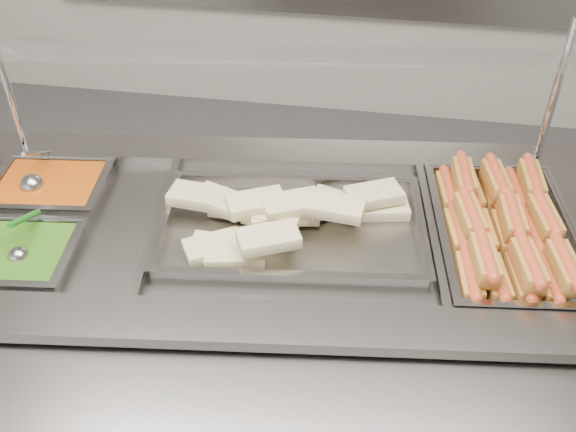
% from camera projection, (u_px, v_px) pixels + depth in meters
% --- Properties ---
extents(steam_counter, '(1.90, 1.01, 0.87)m').
position_uv_depth(steam_counter, '(272.00, 334.00, 1.92)').
color(steam_counter, gray).
rests_on(steam_counter, ground).
extents(tray_rail, '(1.76, 0.55, 0.05)m').
position_uv_depth(tray_rail, '(253.00, 395.00, 1.29)').
color(tray_rail, slate).
rests_on(tray_rail, steam_counter).
extents(sneeze_guard, '(1.62, 0.47, 0.43)m').
position_uv_depth(sneeze_guard, '(273.00, 59.00, 1.59)').
color(sneeze_guard, silver).
rests_on(sneeze_guard, steam_counter).
extents(pan_hotdogs, '(0.39, 0.57, 0.10)m').
position_uv_depth(pan_hotdogs, '(503.00, 241.00, 1.65)').
color(pan_hotdogs, gray).
rests_on(pan_hotdogs, steam_counter).
extents(pan_wraps, '(0.70, 0.46, 0.07)m').
position_uv_depth(pan_wraps, '(292.00, 230.00, 1.66)').
color(pan_wraps, gray).
rests_on(pan_wraps, steam_counter).
extents(pan_beans, '(0.32, 0.26, 0.10)m').
position_uv_depth(pan_beans, '(52.00, 194.00, 1.80)').
color(pan_beans, gray).
rests_on(pan_beans, steam_counter).
extents(pan_peas, '(0.32, 0.26, 0.10)m').
position_uv_depth(pan_peas, '(14.00, 262.00, 1.59)').
color(pan_peas, gray).
rests_on(pan_peas, steam_counter).
extents(hotdogs_in_buns, '(0.32, 0.52, 0.11)m').
position_uv_depth(hotdogs_in_buns, '(501.00, 226.00, 1.62)').
color(hotdogs_in_buns, '#996720').
rests_on(hotdogs_in_buns, pan_hotdogs).
extents(tortilla_wraps, '(0.64, 0.38, 0.10)m').
position_uv_depth(tortilla_wraps, '(279.00, 215.00, 1.64)').
color(tortilla_wraps, beige).
rests_on(tortilla_wraps, pan_wraps).
extents(ladle, '(0.07, 0.19, 0.14)m').
position_uv_depth(ladle, '(33.00, 184.00, 1.76)').
color(ladle, '#A2A2A6').
rests_on(ladle, pan_beans).
extents(serving_spoon, '(0.05, 0.18, 0.13)m').
position_uv_depth(serving_spoon, '(20.00, 250.00, 1.55)').
color(serving_spoon, '#A2A2A6').
rests_on(serving_spoon, pan_peas).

